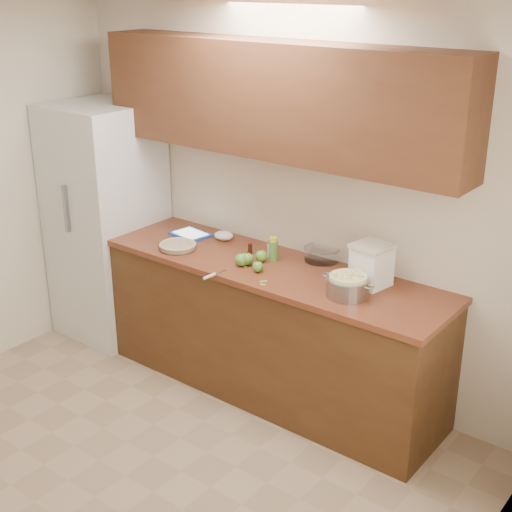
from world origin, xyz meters
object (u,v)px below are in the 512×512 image
Objects in this scene: pie at (178,246)px; colander at (348,286)px; flour_canister at (371,265)px; tablet at (190,234)px.

colander reaches higher than pie.
flour_canister reaches higher than tablet.
tablet is (-1.42, 0.19, -0.05)m from colander.
flour_canister is at bearing 11.72° from pie.
flour_canister is at bearing 10.21° from tablet.
pie is at bearing -177.42° from colander.
tablet is (-0.11, 0.25, -0.01)m from pie.
colander is 0.23m from flour_canister.
tablet is at bearing 172.36° from colander.
pie is 1.00× the size of flour_canister.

